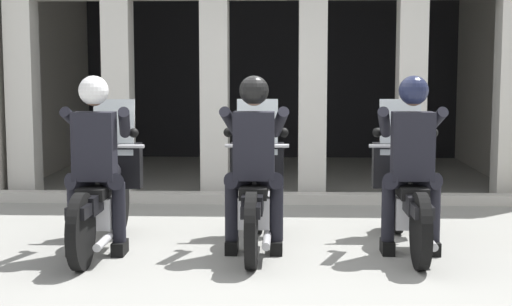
# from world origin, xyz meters

# --- Properties ---
(ground_plane) EXTENTS (80.00, 80.00, 0.00)m
(ground_plane) POSITION_xyz_m (0.00, 3.00, 0.00)
(ground_plane) COLOR gray
(station_building) EXTENTS (7.29, 4.91, 3.10)m
(station_building) POSITION_xyz_m (-0.01, 5.14, 1.90)
(station_building) COLOR black
(station_building) RESTS_ON ground
(kerb_strip) EXTENTS (6.79, 0.24, 0.12)m
(kerb_strip) POSITION_xyz_m (-0.01, 2.31, 0.06)
(kerb_strip) COLOR #B7B5AD
(kerb_strip) RESTS_ON ground
(motorcycle_left) EXTENTS (0.62, 2.04, 1.35)m
(motorcycle_left) POSITION_xyz_m (-1.39, -0.04, 0.50)
(motorcycle_left) COLOR black
(motorcycle_left) RESTS_ON ground
(police_officer_left) EXTENTS (0.63, 0.61, 1.58)m
(police_officer_left) POSITION_xyz_m (-1.39, -0.33, 0.94)
(police_officer_left) COLOR black
(police_officer_left) RESTS_ON ground
(motorcycle_center) EXTENTS (0.62, 2.04, 1.35)m
(motorcycle_center) POSITION_xyz_m (0.00, 0.06, 0.50)
(motorcycle_center) COLOR black
(motorcycle_center) RESTS_ON ground
(police_officer_center) EXTENTS (0.63, 0.61, 1.58)m
(police_officer_center) POSITION_xyz_m (0.00, -0.23, 0.94)
(police_officer_center) COLOR black
(police_officer_center) RESTS_ON ground
(motorcycle_right) EXTENTS (0.62, 2.04, 1.35)m
(motorcycle_right) POSITION_xyz_m (1.39, 0.09, 0.50)
(motorcycle_right) COLOR black
(motorcycle_right) RESTS_ON ground
(police_officer_right) EXTENTS (0.63, 0.61, 1.58)m
(police_officer_right) POSITION_xyz_m (1.39, -0.19, 0.94)
(police_officer_right) COLOR black
(police_officer_right) RESTS_ON ground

